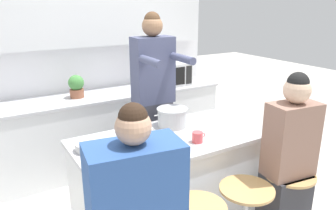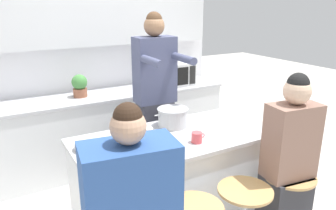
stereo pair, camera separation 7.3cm
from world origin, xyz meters
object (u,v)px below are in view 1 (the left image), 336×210
Objects in this scene: person_seated_near at (287,173)px; fruit_bowl at (90,146)px; banana_bunch at (121,148)px; kitchen_island at (173,184)px; cooking_pot at (172,117)px; person_cooking at (154,107)px; microwave at (170,74)px; bar_stool_rightmost at (286,206)px; juice_carton at (162,144)px; coffee_cup_near at (149,134)px; potted_plant at (76,86)px; coffee_cup_far at (198,137)px.

fruit_bowl is (-1.30, 0.76, 0.24)m from person_seated_near.
person_seated_near is 1.29m from banana_bunch.
kitchen_island is 0.58m from cooking_pot.
person_cooking is 1.02m from fruit_bowl.
kitchen_island is 7.54× the size of fruit_bowl.
kitchen_island is at bearing -119.94° from cooking_pot.
kitchen_island is 1.10× the size of person_seated_near.
person_seated_near reaches higher than fruit_bowl.
kitchen_island is 1.81m from microwave.
bar_stool_rightmost is 0.46× the size of person_seated_near.
kitchen_island is 0.65m from juice_carton.
cooking_pot reaches higher than fruit_bowl.
bar_stool_rightmost is 1.24m from coffee_cup_near.
fruit_bowl is 1.07× the size of juice_carton.
kitchen_island is 1.65m from potted_plant.
potted_plant is (-0.10, 1.76, 0.06)m from juice_carton.
person_seated_near reaches higher than banana_bunch.
bar_stool_rightmost is at bearing -45.77° from kitchen_island.
fruit_bowl is at bearing -144.46° from person_cooking.
potted_plant is (-0.54, 0.84, 0.11)m from person_cooking.
microwave is (0.22, 2.13, 0.67)m from bar_stool_rightmost.
fruit_bowl is at bearing 145.15° from banana_bunch.
juice_carton is (-0.88, 0.40, 0.30)m from person_seated_near.
person_cooking is 0.96m from banana_bunch.
kitchen_island is 13.83× the size of coffee_cup_far.
person_seated_near is 13.19× the size of coffee_cup_near.
banana_bunch is (-1.11, 0.63, 0.23)m from person_seated_near.
microwave reaches higher than cooking_pot.
juice_carton is at bearing -99.87° from coffee_cup_near.
juice_carton is at bearing -128.56° from cooking_pot.
bar_stool_rightmost is (0.65, -0.67, -0.07)m from kitchen_island.
cooking_pot is (0.12, 0.20, 0.53)m from kitchen_island.
kitchen_island reaches higher than bar_stool_rightmost.
person_cooking is 0.72m from coffee_cup_near.
banana_bunch is 1.54m from potted_plant.
bar_stool_rightmost is 3.17× the size of fruit_bowl.
person_seated_near reaches higher than potted_plant.
kitchen_island is at bearing 141.20° from person_seated_near.
person_seated_near is at bearing -59.29° from cooking_pot.
person_seated_near is at bearing -40.58° from coffee_cup_near.
microwave is at bearing 91.03° from person_seated_near.
bar_stool_rightmost is at bearing -65.15° from potted_plant.
person_seated_near is 1.52m from fruit_bowl.
microwave reaches higher than potted_plant.
cooking_pot is at bearing 128.26° from person_seated_near.
person_seated_near is 7.39× the size of juice_carton.
person_seated_near is at bearing -69.31° from person_cooking.
coffee_cup_near is at bearing -83.93° from potted_plant.
person_seated_near is (-0.02, 0.01, 0.30)m from bar_stool_rightmost.
person_seated_near reaches higher than cooking_pot.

